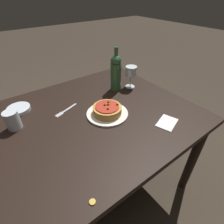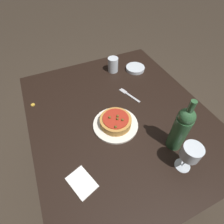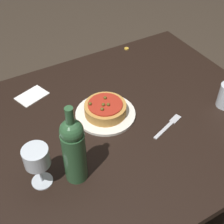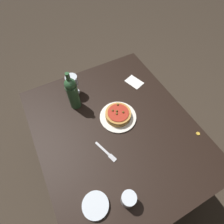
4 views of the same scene
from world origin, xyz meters
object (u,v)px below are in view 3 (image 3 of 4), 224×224
(fork, at_px, (169,125))
(bottle_cap, at_px, (127,49))
(wine_bottle, at_px, (74,149))
(wine_glass, at_px, (37,159))
(dining_table, at_px, (126,131))
(dinner_plate, at_px, (105,114))
(pizza, at_px, (105,108))

(fork, relative_size, bottle_cap, 6.96)
(wine_bottle, relative_size, fork, 1.86)
(fork, bearing_deg, wine_glass, 161.06)
(fork, bearing_deg, dining_table, 114.93)
(wine_bottle, relative_size, bottle_cap, 12.93)
(wine_glass, distance_m, wine_bottle, 0.12)
(dining_table, bearing_deg, fork, -46.07)
(wine_glass, relative_size, fork, 0.97)
(dining_table, relative_size, dinner_plate, 4.80)
(wine_glass, xyz_separation_m, fork, (0.54, 0.00, -0.12))
(wine_glass, bearing_deg, fork, 0.05)
(dining_table, xyz_separation_m, dinner_plate, (-0.07, 0.06, 0.09))
(pizza, height_order, bottle_cap, pizza)
(wine_bottle, height_order, fork, wine_bottle)
(dinner_plate, bearing_deg, pizza, 172.73)
(pizza, relative_size, wine_glass, 1.06)
(pizza, bearing_deg, wine_glass, -152.10)
(wine_glass, bearing_deg, bottle_cap, 39.87)
(dinner_plate, relative_size, fork, 1.49)
(dining_table, height_order, fork, fork)
(pizza, relative_size, wine_bottle, 0.56)
(dining_table, distance_m, wine_bottle, 0.41)
(wine_glass, height_order, wine_bottle, wine_bottle)
(pizza, distance_m, fork, 0.27)
(dining_table, distance_m, bottle_cap, 0.54)
(pizza, xyz_separation_m, wine_bottle, (-0.23, -0.22, 0.10))
(dining_table, xyz_separation_m, fork, (0.12, -0.13, 0.09))
(wine_bottle, xyz_separation_m, bottle_cap, (0.58, 0.62, -0.13))
(wine_bottle, distance_m, fork, 0.45)
(wine_bottle, height_order, bottle_cap, wine_bottle)
(wine_glass, bearing_deg, pizza, 27.90)
(dining_table, relative_size, fork, 7.18)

